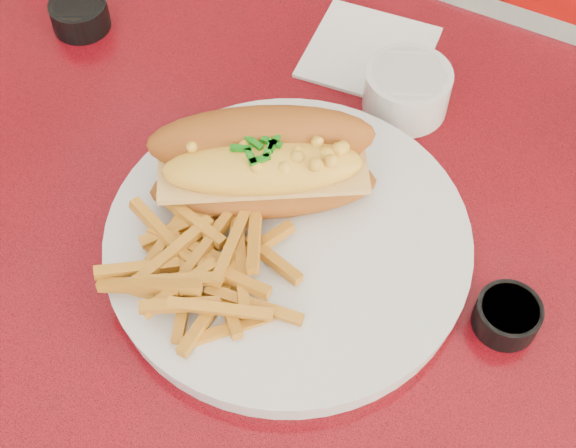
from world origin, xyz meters
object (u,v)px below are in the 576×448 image
at_px(booth_bench_far, 492,75).
at_px(mac_hoagie, 263,164).
at_px(fork, 250,237).
at_px(sauce_cup_right, 507,315).
at_px(gravy_ramekin, 407,89).
at_px(sauce_cup_left, 80,14).
at_px(dinner_plate, 288,242).
at_px(diner_table, 290,360).

relative_size(booth_bench_far, mac_hoagie, 5.60).
xyz_separation_m(fork, sauce_cup_right, (0.22, 0.03, -0.01)).
xyz_separation_m(booth_bench_far, gravy_ramekin, (0.01, -0.58, 0.51)).
height_order(mac_hoagie, fork, mac_hoagie).
relative_size(booth_bench_far, sauce_cup_left, 17.73).
bearing_deg(mac_hoagie, booth_bench_far, 54.35).
relative_size(dinner_plate, sauce_cup_left, 5.08).
bearing_deg(fork, mac_hoagie, -13.92).
distance_m(dinner_plate, gravy_ramekin, 0.20).
distance_m(booth_bench_far, sauce_cup_right, 0.93).
height_order(booth_bench_far, fork, booth_bench_far).
height_order(diner_table, gravy_ramekin, gravy_ramekin).
bearing_deg(dinner_plate, mac_hoagie, 140.99).
height_order(dinner_plate, sauce_cup_left, sauce_cup_left).
relative_size(diner_table, dinner_plate, 3.58).
xyz_separation_m(diner_table, mac_hoagie, (-0.06, 0.06, 0.22)).
relative_size(gravy_ramekin, sauce_cup_right, 1.42).
relative_size(mac_hoagie, sauce_cup_left, 3.16).
bearing_deg(mac_hoagie, diner_table, -76.86).
xyz_separation_m(diner_table, gravy_ramekin, (0.01, 0.23, 0.19)).
distance_m(dinner_plate, sauce_cup_left, 0.36).
height_order(mac_hoagie, gravy_ramekin, mac_hoagie).
xyz_separation_m(mac_hoagie, sauce_cup_left, (-0.28, 0.12, -0.04)).
bearing_deg(sauce_cup_left, mac_hoagie, -22.20).
height_order(diner_table, sauce_cup_right, sauce_cup_right).
height_order(gravy_ramekin, sauce_cup_left, gravy_ramekin).
bearing_deg(mac_hoagie, sauce_cup_left, 126.49).
distance_m(fork, gravy_ramekin, 0.22).
xyz_separation_m(booth_bench_far, mac_hoagie, (-0.06, -0.75, 0.54)).
distance_m(diner_table, gravy_ramekin, 0.29).
bearing_deg(fork, dinner_plate, -89.65).
relative_size(sauce_cup_left, sauce_cup_right, 1.13).
xyz_separation_m(fork, sauce_cup_left, (-0.30, 0.17, -0.00)).
height_order(fork, sauce_cup_left, sauce_cup_left).
distance_m(gravy_ramekin, sauce_cup_left, 0.35).
xyz_separation_m(mac_hoagie, gravy_ramekin, (0.07, 0.17, -0.03)).
xyz_separation_m(fork, gravy_ramekin, (0.05, 0.22, 0.00)).
xyz_separation_m(dinner_plate, sauce_cup_left, (-0.32, 0.15, 0.00)).
height_order(booth_bench_far, dinner_plate, booth_bench_far).
relative_size(fork, gravy_ramekin, 1.35).
distance_m(dinner_plate, sauce_cup_right, 0.19).
relative_size(diner_table, fork, 10.71).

